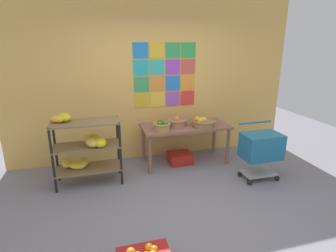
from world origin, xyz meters
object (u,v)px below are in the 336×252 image
Objects in this scene: banana_shelf_unit at (84,146)px; fruit_basket_centre at (177,122)px; display_table at (185,130)px; shopping_cart at (261,148)px; fruit_basket_left at (203,122)px; fruit_basket_back_left at (162,125)px; produce_crate_under_table at (180,158)px.

fruit_basket_centre is (1.56, 0.34, 0.16)m from banana_shelf_unit.
display_table is 1.72× the size of shopping_cart.
banana_shelf_unit reaches higher than display_table.
fruit_basket_left is at bearing -28.55° from display_table.
shopping_cart is at bearing -49.48° from fruit_basket_left.
banana_shelf_unit is 2.71m from shopping_cart.
fruit_basket_back_left is 0.79m from produce_crate_under_table.
produce_crate_under_table is at bearing 20.45° from fruit_basket_back_left.
fruit_basket_left is 1.01× the size of produce_crate_under_table.
fruit_basket_centre is 1.46m from shopping_cart.
shopping_cart is at bearing -41.29° from produce_crate_under_table.
display_table is 5.21× the size of fruit_basket_back_left.
fruit_basket_centre is at bearing 167.84° from display_table.
display_table is 1.31m from shopping_cart.
shopping_cart is (1.08, -0.95, -0.24)m from fruit_basket_centre.
shopping_cart is (0.93, -0.92, -0.09)m from display_table.
fruit_basket_centre is 0.46m from fruit_basket_left.
shopping_cart is (1.02, -0.90, 0.43)m from produce_crate_under_table.
display_table is at bearing 9.14° from produce_crate_under_table.
fruit_basket_centre reaches higher than produce_crate_under_table.
fruit_basket_centre is 0.68m from produce_crate_under_table.
banana_shelf_unit is 1.60m from fruit_basket_centre.
fruit_basket_back_left is (1.25, 0.15, 0.17)m from banana_shelf_unit.
banana_shelf_unit is 3.01× the size of fruit_basket_centre.
display_table reaches higher than produce_crate_under_table.
produce_crate_under_table is at bearing 131.76° from shopping_cart.
fruit_basket_left is (0.42, -0.18, 0.00)m from fruit_basket_centre.
fruit_basket_left is at bearing 123.57° from shopping_cart.
display_table is 4.16× the size of fruit_basket_centre.
produce_crate_under_table is at bearing 10.20° from banana_shelf_unit.
fruit_basket_back_left is at bearing -159.55° from produce_crate_under_table.
fruit_basket_left reaches higher than produce_crate_under_table.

